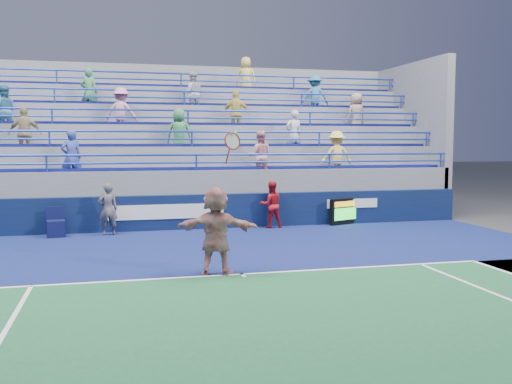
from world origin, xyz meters
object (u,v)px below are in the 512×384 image
object	(u,v)px
serve_speed_board	(345,211)
judge_chair	(56,228)
line_judge	(108,209)
tennis_player	(216,230)
ball_girl	(271,205)

from	to	relation	value
serve_speed_board	judge_chair	bearing A→B (deg)	-177.77
serve_speed_board	line_judge	bearing A→B (deg)	-176.96
serve_speed_board	tennis_player	size ratio (longest dim) A/B	0.42
ball_girl	serve_speed_board	bearing A→B (deg)	-176.87
serve_speed_board	line_judge	size ratio (longest dim) A/B	0.80
serve_speed_board	line_judge	distance (m)	7.68
judge_chair	line_judge	bearing A→B (deg)	-1.97
serve_speed_board	tennis_player	distance (m)	8.18
serve_speed_board	ball_girl	distance (m)	2.63
line_judge	judge_chair	bearing A→B (deg)	-11.46
tennis_player	line_judge	distance (m)	6.12
tennis_player	ball_girl	world-z (taller)	tennis_player
serve_speed_board	ball_girl	bearing A→B (deg)	-177.11
line_judge	tennis_player	bearing A→B (deg)	101.98
judge_chair	line_judge	xyz separation A→B (m)	(1.47, -0.05, 0.49)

